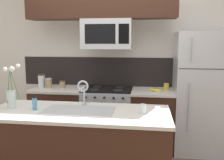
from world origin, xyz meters
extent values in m
cube|color=silver|center=(0.30, 1.28, 1.30)|extent=(5.20, 0.10, 2.60)
cube|color=black|center=(0.00, 1.22, 1.15)|extent=(3.04, 0.01, 0.48)
cube|color=#381E14|center=(-0.79, 0.90, 0.44)|extent=(0.82, 0.62, 0.88)
cube|color=beige|center=(-0.79, 0.90, 0.89)|extent=(0.85, 0.65, 0.03)
cube|color=#381E14|center=(0.70, 0.90, 0.44)|extent=(0.64, 0.62, 0.88)
cube|color=beige|center=(0.70, 0.90, 0.89)|extent=(0.67, 0.65, 0.03)
cube|color=#B7BABF|center=(0.00, 0.90, 0.46)|extent=(0.76, 0.62, 0.91)
cube|color=black|center=(0.00, 0.90, 0.92)|extent=(0.76, 0.62, 0.01)
cylinder|color=black|center=(-0.18, 0.76, 0.93)|extent=(0.15, 0.15, 0.01)
cylinder|color=black|center=(0.18, 0.76, 0.93)|extent=(0.15, 0.15, 0.01)
cylinder|color=black|center=(-0.18, 1.04, 0.93)|extent=(0.15, 0.15, 0.01)
cylinder|color=black|center=(0.18, 1.04, 0.93)|extent=(0.15, 0.15, 0.01)
cylinder|color=black|center=(-0.27, 0.58, 0.85)|extent=(0.03, 0.02, 0.03)
cylinder|color=black|center=(-0.14, 0.58, 0.85)|extent=(0.03, 0.02, 0.03)
cylinder|color=black|center=(0.00, 0.58, 0.85)|extent=(0.03, 0.02, 0.03)
cylinder|color=black|center=(0.14, 0.58, 0.85)|extent=(0.03, 0.02, 0.03)
cylinder|color=black|center=(0.27, 0.58, 0.85)|extent=(0.03, 0.02, 0.03)
cube|color=#B7BABF|center=(0.00, 0.88, 1.76)|extent=(0.74, 0.40, 0.44)
cube|color=black|center=(-0.07, 0.68, 1.76)|extent=(0.45, 0.00, 0.28)
cube|color=black|center=(0.27, 0.68, 1.76)|extent=(0.15, 0.00, 0.28)
cube|color=#B7BABF|center=(1.42, 0.92, 0.90)|extent=(0.81, 0.72, 1.79)
cube|color=black|center=(1.42, 0.56, 1.29)|extent=(0.77, 0.00, 0.01)
cylinder|color=#99999E|center=(1.18, 0.54, 1.54)|extent=(0.01, 0.01, 0.32)
cylinder|color=#99999E|center=(1.18, 0.54, 0.75)|extent=(0.01, 0.01, 0.68)
cylinder|color=silver|center=(-1.10, 0.93, 1.01)|extent=(0.11, 0.11, 0.20)
cylinder|color=#4C331E|center=(-1.10, 0.93, 1.12)|extent=(0.11, 0.11, 0.02)
cylinder|color=#997F5B|center=(-0.97, 0.89, 0.98)|extent=(0.10, 0.10, 0.14)
cylinder|color=#B2B2B7|center=(-0.97, 0.89, 1.06)|extent=(0.10, 0.10, 0.02)
cylinder|color=#997F5B|center=(-0.74, 0.91, 0.96)|extent=(0.09, 0.09, 0.11)
cylinder|color=#4C331E|center=(-0.74, 0.91, 1.02)|extent=(0.09, 0.09, 0.01)
ellipsoid|color=yellow|center=(0.73, 0.83, 0.93)|extent=(0.16, 0.14, 0.07)
ellipsoid|color=yellow|center=(0.73, 0.85, 0.93)|extent=(0.17, 0.10, 0.06)
ellipsoid|color=yellow|center=(0.74, 0.83, 0.93)|extent=(0.18, 0.06, 0.05)
ellipsoid|color=yellow|center=(0.74, 0.85, 0.93)|extent=(0.18, 0.06, 0.05)
ellipsoid|color=yellow|center=(0.75, 0.83, 0.93)|extent=(0.17, 0.10, 0.06)
ellipsoid|color=yellow|center=(0.75, 0.85, 0.93)|extent=(0.16, 0.14, 0.05)
cylinder|color=brown|center=(0.74, 0.84, 0.96)|extent=(0.02, 0.02, 0.03)
cylinder|color=gold|center=(0.90, 0.95, 0.97)|extent=(0.08, 0.08, 0.11)
cube|color=#381E14|center=(-0.13, -0.35, 0.44)|extent=(1.95, 0.77, 0.88)
cube|color=beige|center=(-0.13, -0.35, 0.89)|extent=(1.98, 0.80, 0.03)
cube|color=#ADAFB5|center=(-0.12, -0.35, 0.91)|extent=(0.76, 0.42, 0.01)
cube|color=#ADAFB5|center=(-0.30, -0.35, 0.84)|extent=(0.30, 0.32, 0.15)
cube|color=#ADAFB5|center=(0.05, -0.35, 0.84)|extent=(0.30, 0.32, 0.15)
cylinder|color=#B7BABF|center=(-0.12, -0.10, 0.92)|extent=(0.04, 0.04, 0.02)
cylinder|color=#B7BABF|center=(-0.12, -0.10, 1.04)|extent=(0.02, 0.02, 0.22)
torus|color=#B7BABF|center=(-0.12, -0.15, 1.15)|extent=(0.13, 0.02, 0.13)
cylinder|color=#B7BABF|center=(-0.12, -0.21, 1.12)|extent=(0.02, 0.02, 0.06)
cube|color=#B7BABF|center=(-0.09, -0.10, 0.95)|extent=(0.07, 0.01, 0.01)
cylinder|color=#4C93C6|center=(-0.61, -0.37, 0.98)|extent=(0.05, 0.05, 0.13)
cylinder|color=black|center=(-0.61, -0.37, 1.05)|extent=(0.02, 0.02, 0.02)
cube|color=black|center=(-0.60, -0.37, 1.07)|extent=(0.03, 0.01, 0.01)
cylinder|color=silver|center=(0.57, -0.35, 0.96)|extent=(0.07, 0.07, 0.10)
cylinder|color=silver|center=(-0.90, -0.33, 1.01)|extent=(0.10, 0.10, 0.20)
cylinder|color=silver|center=(-0.90, -0.33, 0.95)|extent=(0.09, 0.09, 0.06)
cylinder|color=#386B2D|center=(-0.92, -0.36, 1.16)|extent=(0.03, 0.05, 0.38)
sphere|color=white|center=(-0.93, -0.38, 1.35)|extent=(0.05, 0.05, 0.05)
cylinder|color=#386B2D|center=(-0.88, -0.28, 1.17)|extent=(0.05, 0.11, 0.39)
sphere|color=white|center=(-0.86, -0.23, 1.38)|extent=(0.05, 0.05, 0.05)
cylinder|color=#386B2D|center=(-0.89, -0.34, 1.16)|extent=(0.04, 0.02, 0.38)
sphere|color=white|center=(-0.87, -0.35, 1.35)|extent=(0.06, 0.06, 0.06)
camera|label=1|loc=(0.61, -2.89, 1.66)|focal=40.00mm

